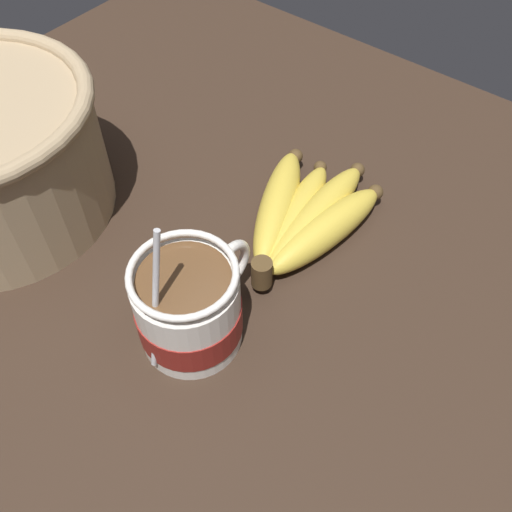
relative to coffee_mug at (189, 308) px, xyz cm
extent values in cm
cube|color=#332319|center=(2.36, 2.58, -6.25)|extent=(96.65, 96.65, 3.96)
cylinder|color=white|center=(-0.12, 0.00, -0.12)|extent=(8.92, 8.92, 8.30)
cylinder|color=maroon|center=(-0.12, 0.00, -1.01)|extent=(9.12, 9.12, 3.26)
torus|color=white|center=(5.24, 0.00, 0.38)|extent=(5.37, 0.90, 5.37)
cylinder|color=brown|center=(-0.12, 0.00, 4.13)|extent=(7.72, 7.72, 0.40)
torus|color=white|center=(-0.12, 0.00, 5.04)|extent=(8.92, 8.92, 0.60)
cylinder|color=silver|center=(-3.22, 0.00, 4.37)|extent=(3.58, 0.50, 14.38)
ellipsoid|color=silver|center=(-1.68, 0.00, -2.77)|extent=(3.00, 2.00, 0.80)
cylinder|color=#4C381E|center=(7.68, -1.77, -1.64)|extent=(2.00, 2.00, 3.00)
ellipsoid|color=gold|center=(16.33, -3.10, -2.43)|extent=(15.88, 6.00, 3.69)
sphere|color=#4C381E|center=(23.99, -4.28, -2.43)|extent=(1.66, 1.66, 1.66)
ellipsoid|color=gold|center=(17.23, -1.33, -2.49)|extent=(17.27, 4.34, 3.56)
sphere|color=#4C381E|center=(25.79, -0.94, -2.49)|extent=(1.60, 1.60, 1.60)
ellipsoid|color=gold|center=(16.21, 0.35, -2.65)|extent=(15.90, 6.91, 3.24)
sphere|color=#4C381E|center=(23.77, 2.24, -2.65)|extent=(1.46, 1.46, 1.46)
ellipsoid|color=gold|center=(15.97, 2.16, -2.44)|extent=(16.34, 10.31, 3.66)
sphere|color=#4C381E|center=(23.36, 5.66, -2.44)|extent=(1.65, 1.65, 1.65)
camera|label=1|loc=(-17.32, -20.87, 40.39)|focal=40.00mm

